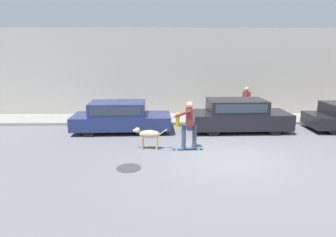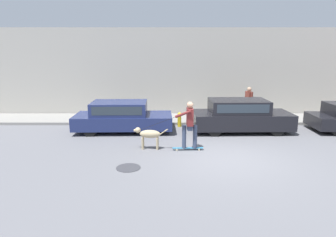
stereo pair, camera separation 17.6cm
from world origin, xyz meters
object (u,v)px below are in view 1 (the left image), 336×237
skateboarder (189,123)px  pedestrian_with_bag (246,100)px  parked_car_0 (121,117)px  parked_car_1 (239,116)px  dog (148,135)px  fire_hydrant (178,119)px

skateboarder → pedestrian_with_bag: (3.31, 4.82, -0.00)m
skateboarder → parked_car_0: bearing=-45.2°
skateboarder → parked_car_1: bearing=-134.8°
dog → pedestrian_with_bag: size_ratio=0.79×
skateboarder → pedestrian_with_bag: size_ratio=1.50×
parked_car_0 → fire_hydrant: 2.65m
fire_hydrant → skateboarder: bearing=-86.4°
parked_car_1 → dog: 4.53m
pedestrian_with_bag → fire_hydrant: (-3.53, -1.42, -0.63)m
parked_car_1 → dog: parked_car_1 is taller
skateboarder → fire_hydrant: size_ratio=3.46×
parked_car_1 → fire_hydrant: 2.76m
fire_hydrant → parked_car_0: bearing=-161.5°
parked_car_0 → fire_hydrant: parked_car_0 is taller
pedestrian_with_bag → fire_hydrant: pedestrian_with_bag is taller
skateboarder → pedestrian_with_bag: 5.85m
parked_car_1 → parked_car_0: bearing=178.6°
pedestrian_with_bag → fire_hydrant: bearing=-172.6°
parked_car_0 → parked_car_1: 5.11m
skateboarder → pedestrian_with_bag: bearing=-126.4°
skateboarder → fire_hydrant: skateboarder is taller
dog → skateboarder: skateboarder is taller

